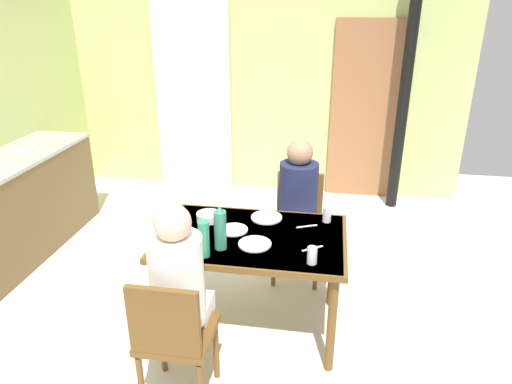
# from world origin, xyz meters

# --- Properties ---
(ground_plane) EXTENTS (7.15, 7.15, 0.00)m
(ground_plane) POSITION_xyz_m (0.00, 0.00, 0.00)
(ground_plane) COLOR silver
(wall_back) EXTENTS (4.69, 0.10, 2.66)m
(wall_back) POSITION_xyz_m (0.00, 2.75, 1.33)
(wall_back) COLOR #BACA77
(wall_back) RESTS_ON ground_plane
(door_wooden) EXTENTS (0.80, 0.05, 2.00)m
(door_wooden) POSITION_xyz_m (1.24, 2.67, 1.00)
(door_wooden) COLOR #99623E
(door_wooden) RESTS_ON ground_plane
(stove_pipe_column) EXTENTS (0.12, 0.12, 2.66)m
(stove_pipe_column) POSITION_xyz_m (1.59, 2.40, 1.33)
(stove_pipe_column) COLOR black
(stove_pipe_column) RESTS_ON ground_plane
(curtain_panel) EXTENTS (0.90, 0.03, 2.23)m
(curtain_panel) POSITION_xyz_m (-0.77, 2.65, 1.12)
(curtain_panel) COLOR white
(curtain_panel) RESTS_ON ground_plane
(kitchen_counter) EXTENTS (0.61, 1.88, 0.91)m
(kitchen_counter) POSITION_xyz_m (-1.91, 0.75, 0.45)
(kitchen_counter) COLOR brown
(kitchen_counter) RESTS_ON ground_plane
(dining_table) EXTENTS (1.24, 0.83, 0.73)m
(dining_table) POSITION_xyz_m (0.38, 0.07, 0.65)
(dining_table) COLOR brown
(dining_table) RESTS_ON ground_plane
(chair_near_diner) EXTENTS (0.40, 0.40, 0.87)m
(chair_near_diner) POSITION_xyz_m (0.07, -0.70, 0.50)
(chair_near_diner) COLOR brown
(chair_near_diner) RESTS_ON ground_plane
(chair_far_diner) EXTENTS (0.40, 0.40, 0.87)m
(chair_far_diner) POSITION_xyz_m (0.63, 0.83, 0.50)
(chair_far_diner) COLOR brown
(chair_far_diner) RESTS_ON ground_plane
(person_near_diner) EXTENTS (0.30, 0.37, 0.77)m
(person_near_diner) POSITION_xyz_m (0.07, -0.56, 0.78)
(person_near_diner) COLOR silver
(person_near_diner) RESTS_ON ground_plane
(person_far_diner) EXTENTS (0.30, 0.37, 0.77)m
(person_far_diner) POSITION_xyz_m (0.63, 0.70, 0.78)
(person_far_diner) COLOR #202C4D
(person_far_diner) RESTS_ON ground_plane
(water_bottle_green_near) EXTENTS (0.07, 0.07, 0.27)m
(water_bottle_green_near) POSITION_xyz_m (0.14, -0.24, 0.86)
(water_bottle_green_near) COLOR #319168
(water_bottle_green_near) RESTS_ON dining_table
(water_bottle_green_far) EXTENTS (0.08, 0.08, 0.29)m
(water_bottle_green_far) POSITION_xyz_m (0.21, -0.13, 0.87)
(water_bottle_green_far) COLOR #36866C
(water_bottle_green_far) RESTS_ON dining_table
(serving_bowl_center) EXTENTS (0.17, 0.17, 0.05)m
(serving_bowl_center) POSITION_xyz_m (0.04, 0.24, 0.76)
(serving_bowl_center) COLOR beige
(serving_bowl_center) RESTS_ON dining_table
(dinner_plate_near_left) EXTENTS (0.19, 0.19, 0.01)m
(dinner_plate_near_left) POSITION_xyz_m (0.24, 0.12, 0.74)
(dinner_plate_near_left) COLOR white
(dinner_plate_near_left) RESTS_ON dining_table
(dinner_plate_near_right) EXTENTS (0.22, 0.22, 0.01)m
(dinner_plate_near_right) POSITION_xyz_m (0.44, 0.34, 0.74)
(dinner_plate_near_right) COLOR white
(dinner_plate_near_right) RESTS_ON dining_table
(dinner_plate_far_center) EXTENTS (0.21, 0.21, 0.01)m
(dinner_plate_far_center) POSITION_xyz_m (0.42, -0.05, 0.74)
(dinner_plate_far_center) COLOR white
(dinner_plate_far_center) RESTS_ON dining_table
(drinking_glass_by_near_diner) EXTENTS (0.06, 0.06, 0.11)m
(drinking_glass_by_near_diner) POSITION_xyz_m (0.86, 0.36, 0.79)
(drinking_glass_by_near_diner) COLOR silver
(drinking_glass_by_near_diner) RESTS_ON dining_table
(drinking_glass_by_far_diner) EXTENTS (0.06, 0.06, 0.11)m
(drinking_glass_by_far_diner) POSITION_xyz_m (0.79, -0.22, 0.79)
(drinking_glass_by_far_diner) COLOR silver
(drinking_glass_by_far_diner) RESTS_ON dining_table
(cutlery_knife_near) EXTENTS (0.13, 0.10, 0.00)m
(cutlery_knife_near) POSITION_xyz_m (0.78, -0.05, 0.74)
(cutlery_knife_near) COLOR silver
(cutlery_knife_near) RESTS_ON dining_table
(cutlery_fork_near) EXTENTS (0.14, 0.08, 0.00)m
(cutlery_fork_near) POSITION_xyz_m (0.73, 0.26, 0.74)
(cutlery_fork_near) COLOR silver
(cutlery_fork_near) RESTS_ON dining_table
(cutlery_knife_far) EXTENTS (0.13, 0.10, 0.00)m
(cutlery_knife_far) POSITION_xyz_m (-0.07, 0.05, 0.74)
(cutlery_knife_far) COLOR silver
(cutlery_knife_far) RESTS_ON dining_table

